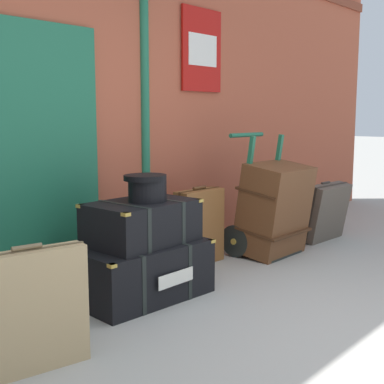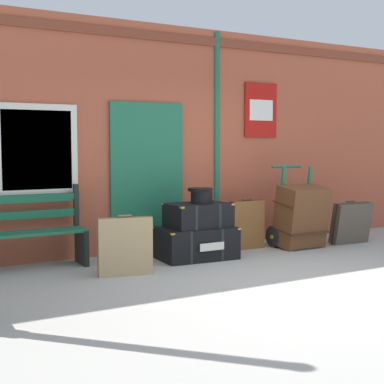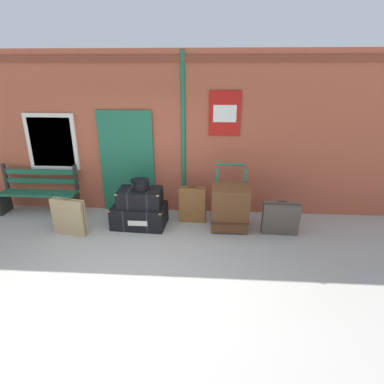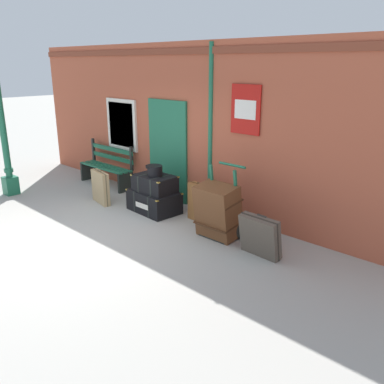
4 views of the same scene
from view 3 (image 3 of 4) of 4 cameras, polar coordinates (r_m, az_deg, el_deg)
The scene contains 11 objects.
ground_plane at distance 4.92m, azimuth -11.06°, elevation -14.75°, with size 60.00×60.00×0.00m, color #A3A099.
brick_facade at distance 6.67m, azimuth -6.68°, elevation 10.08°, with size 10.40×0.35×3.20m.
platform_bench at distance 7.39m, azimuth -25.44°, elevation -0.07°, with size 1.60×0.43×1.01m.
steamer_trunk_base at distance 6.28m, azimuth -9.26°, elevation -4.10°, with size 1.05×0.71×0.43m.
steamer_trunk_middle at distance 6.13m, azimuth -9.18°, elevation -0.96°, with size 0.81×0.55×0.33m.
round_hatbox at distance 6.01m, azimuth -9.06°, elevation 1.39°, with size 0.33×0.31×0.20m.
porters_trolley at distance 6.17m, azimuth 6.60°, elevation -3.78°, with size 0.71×0.56×1.21m.
large_brown_trunk at distance 5.94m, azimuth 6.75°, elevation -2.78°, with size 0.70×0.56×0.93m.
suitcase_umber at distance 6.03m, azimuth 15.44°, elevation -4.56°, with size 0.66×0.31×0.66m.
suitcase_olive at distance 6.25m, azimuth -20.98°, elevation -4.14°, with size 0.65×0.26×0.71m.
suitcase_brown at distance 6.32m, azimuth 0.08°, elevation -2.25°, with size 0.53×0.19×0.74m.
Camera 3 is at (1.17, -3.84, 2.85)m, focal length 30.09 mm.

